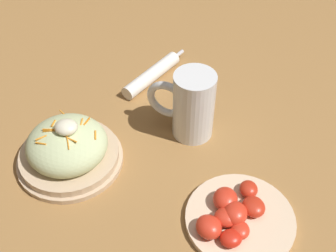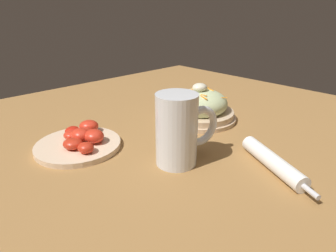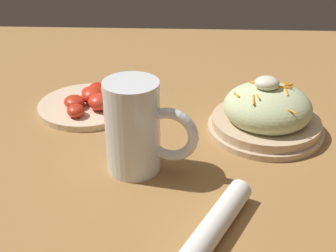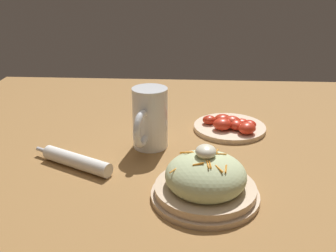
{
  "view_description": "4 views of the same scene",
  "coord_description": "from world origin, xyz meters",
  "px_view_note": "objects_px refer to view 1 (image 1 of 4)",
  "views": [
    {
      "loc": [
        0.16,
        -0.61,
        0.69
      ],
      "look_at": [
        0.04,
        -0.01,
        0.07
      ],
      "focal_mm": 46.45,
      "sensor_mm": 36.0,
      "label": 1
    },
    {
      "loc": [
        0.47,
        0.43,
        0.31
      ],
      "look_at": [
        0.04,
        -0.02,
        0.05
      ],
      "focal_mm": 30.43,
      "sensor_mm": 36.0,
      "label": 2
    },
    {
      "loc": [
        0.0,
        0.69,
        0.43
      ],
      "look_at": [
        0.03,
        0.03,
        0.07
      ],
      "focal_mm": 49.53,
      "sensor_mm": 36.0,
      "label": 3
    },
    {
      "loc": [
        -0.82,
        -0.05,
        0.43
      ],
      "look_at": [
        0.01,
        0.0,
        0.09
      ],
      "focal_mm": 41.91,
      "sensor_mm": 36.0,
      "label": 4
    }
  ],
  "objects_px": {
    "beer_mug": "(192,107)",
    "tomato_plate": "(236,217)",
    "salad_plate": "(68,149)",
    "napkin_roll": "(152,75)"
  },
  "relations": [
    {
      "from": "salad_plate",
      "to": "tomato_plate",
      "type": "bearing_deg",
      "value": -13.11
    },
    {
      "from": "beer_mug",
      "to": "tomato_plate",
      "type": "relative_size",
      "value": 0.77
    },
    {
      "from": "salad_plate",
      "to": "beer_mug",
      "type": "xyz_separation_m",
      "value": [
        0.23,
        0.13,
        0.03
      ]
    },
    {
      "from": "salad_plate",
      "to": "beer_mug",
      "type": "height_order",
      "value": "beer_mug"
    },
    {
      "from": "salad_plate",
      "to": "napkin_roll",
      "type": "relative_size",
      "value": 1.05
    },
    {
      "from": "salad_plate",
      "to": "tomato_plate",
      "type": "distance_m",
      "value": 0.36
    },
    {
      "from": "napkin_roll",
      "to": "tomato_plate",
      "type": "relative_size",
      "value": 1.02
    },
    {
      "from": "salad_plate",
      "to": "tomato_plate",
      "type": "height_order",
      "value": "salad_plate"
    },
    {
      "from": "salad_plate",
      "to": "beer_mug",
      "type": "bearing_deg",
      "value": 30.18
    },
    {
      "from": "beer_mug",
      "to": "tomato_plate",
      "type": "xyz_separation_m",
      "value": [
        0.12,
        -0.21,
        -0.06
      ]
    }
  ]
}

